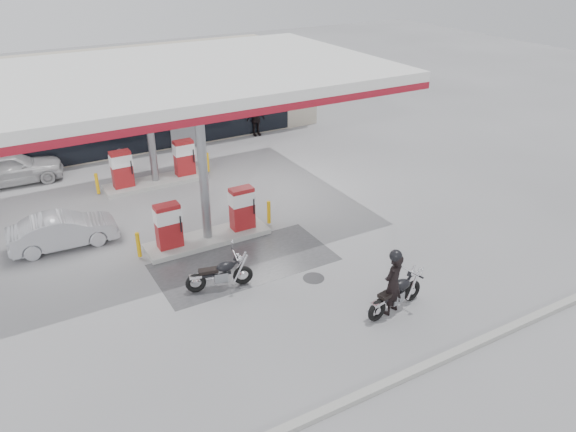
# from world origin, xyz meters

# --- Properties ---
(ground) EXTENTS (90.00, 90.00, 0.00)m
(ground) POSITION_xyz_m (0.00, 0.00, 0.00)
(ground) COLOR gray
(ground) RESTS_ON ground
(wet_patch) EXTENTS (6.00, 3.00, 0.00)m
(wet_patch) POSITION_xyz_m (0.50, 0.00, 0.00)
(wet_patch) COLOR #4C4C4F
(wet_patch) RESTS_ON ground
(drain_cover) EXTENTS (0.70, 0.70, 0.01)m
(drain_cover) POSITION_xyz_m (2.00, -2.00, 0.00)
(drain_cover) COLOR #38383A
(drain_cover) RESTS_ON ground
(kerb) EXTENTS (28.00, 0.25, 0.15)m
(kerb) POSITION_xyz_m (0.00, -7.00, 0.07)
(kerb) COLOR gray
(kerb) RESTS_ON ground
(store_building) EXTENTS (22.00, 8.22, 4.00)m
(store_building) POSITION_xyz_m (0.01, 15.94, 2.01)
(store_building) COLOR beige
(store_building) RESTS_ON ground
(canopy) EXTENTS (16.00, 10.02, 5.51)m
(canopy) POSITION_xyz_m (0.00, 5.00, 5.27)
(canopy) COLOR silver
(canopy) RESTS_ON ground
(pump_island_near) EXTENTS (5.14, 1.30, 1.78)m
(pump_island_near) POSITION_xyz_m (0.00, 2.00, 0.71)
(pump_island_near) COLOR #9E9E99
(pump_island_near) RESTS_ON ground
(pump_island_far) EXTENTS (5.14, 1.30, 1.78)m
(pump_island_far) POSITION_xyz_m (0.00, 8.00, 0.71)
(pump_island_far) COLOR #9E9E99
(pump_island_far) RESTS_ON ground
(main_motorcycle) EXTENTS (2.22, 0.85, 1.15)m
(main_motorcycle) POSITION_xyz_m (3.19, -4.61, 0.51)
(main_motorcycle) COLOR black
(main_motorcycle) RESTS_ON ground
(biker_main) EXTENTS (0.82, 0.66, 1.96)m
(biker_main) POSITION_xyz_m (3.00, -4.65, 0.98)
(biker_main) COLOR black
(biker_main) RESTS_ON ground
(parked_motorcycle) EXTENTS (2.12, 0.92, 1.10)m
(parked_motorcycle) POSITION_xyz_m (-0.80, -1.01, 0.49)
(parked_motorcycle) COLOR black
(parked_motorcycle) RESTS_ON ground
(sedan_white) EXTENTS (4.46, 1.97, 1.49)m
(sedan_white) POSITION_xyz_m (-5.52, 11.20, 0.75)
(sedan_white) COLOR #BBBBBE
(sedan_white) RESTS_ON ground
(attendant) EXTENTS (0.77, 0.88, 1.54)m
(attendant) POSITION_xyz_m (-1.16, 9.00, 0.77)
(attendant) COLOR slate
(attendant) RESTS_ON ground
(hatchback_silver) EXTENTS (3.73, 1.45, 1.21)m
(hatchback_silver) POSITION_xyz_m (-4.54, 4.20, 0.61)
(hatchback_silver) COLOR #A7A8AF
(hatchback_silver) RESTS_ON ground
(parked_car_right) EXTENTS (3.96, 2.64, 1.01)m
(parked_car_right) POSITION_xyz_m (4.50, 14.00, 0.50)
(parked_car_right) COLOR black
(parked_car_right) RESTS_ON ground
(biker_walking) EXTENTS (1.06, 0.45, 1.80)m
(biker_walking) POSITION_xyz_m (6.93, 11.80, 0.90)
(biker_walking) COLOR black
(biker_walking) RESTS_ON ground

